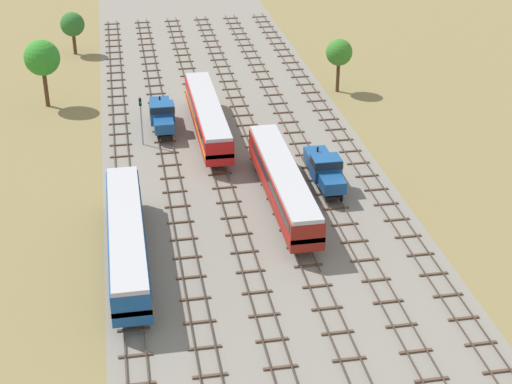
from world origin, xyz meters
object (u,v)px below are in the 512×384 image
(diesel_railcar_far_left_nearest, at_px, (127,237))
(diesel_railcar_centre_left_midfar, at_px, (207,115))
(signal_post_near, at_px, (141,115))
(diesel_railcar_centre_near, at_px, (283,182))
(shunter_loco_centre_right_mid, at_px, (325,168))
(shunter_loco_left_far, at_px, (162,114))

(diesel_railcar_far_left_nearest, height_order, diesel_railcar_centre_left_midfar, same)
(diesel_railcar_centre_left_midfar, bearing_deg, signal_post_near, -173.33)
(diesel_railcar_centre_near, relative_size, shunter_loco_centre_right_mid, 2.42)
(diesel_railcar_centre_near, distance_m, signal_post_near, 20.39)
(diesel_railcar_centre_near, bearing_deg, diesel_railcar_centre_left_midfar, 105.60)
(diesel_railcar_centre_near, xyz_separation_m, shunter_loco_centre_right_mid, (4.82, 3.22, -0.59))
(shunter_loco_left_far, bearing_deg, diesel_railcar_centre_left_midfar, -29.68)
(diesel_railcar_centre_near, height_order, shunter_loco_left_far, diesel_railcar_centre_near)
(diesel_railcar_centre_near, xyz_separation_m, shunter_loco_left_far, (-9.64, 20.02, -0.59))
(shunter_loco_left_far, xyz_separation_m, signal_post_near, (-2.41, -3.59, 1.47))
(diesel_railcar_far_left_nearest, relative_size, signal_post_near, 3.73)
(diesel_railcar_centre_near, bearing_deg, diesel_railcar_far_left_nearest, -152.85)
(diesel_railcar_centre_near, relative_size, signal_post_near, 3.73)
(shunter_loco_centre_right_mid, distance_m, diesel_railcar_centre_left_midfar, 17.05)
(diesel_railcar_centre_near, relative_size, diesel_railcar_centre_left_midfar, 1.00)
(diesel_railcar_far_left_nearest, xyz_separation_m, diesel_railcar_centre_near, (14.46, 7.42, 0.00))
(diesel_railcar_far_left_nearest, bearing_deg, diesel_railcar_centre_near, 27.15)
(diesel_railcar_far_left_nearest, xyz_separation_m, signal_post_near, (2.41, 23.84, 0.89))
(diesel_railcar_centre_left_midfar, bearing_deg, shunter_loco_left_far, 150.32)
(shunter_loco_left_far, height_order, signal_post_near, signal_post_near)
(diesel_railcar_far_left_nearest, height_order, diesel_railcar_centre_near, same)
(diesel_railcar_far_left_nearest, bearing_deg, shunter_loco_left_far, 80.03)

